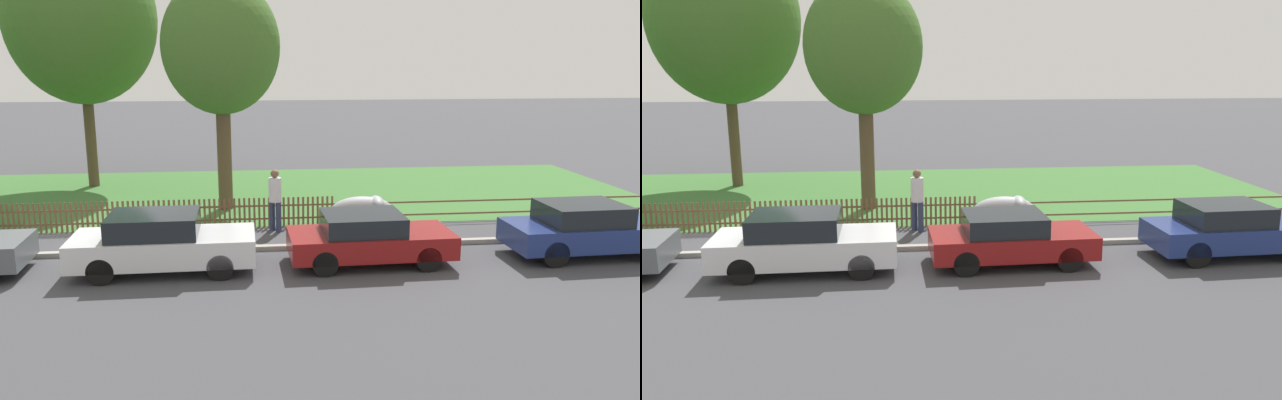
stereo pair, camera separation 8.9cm
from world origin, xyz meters
TOP-DOWN VIEW (x-y plane):
  - ground_plane at (0.00, 0.00)m, footprint 120.00×120.00m
  - kerb_stone at (0.00, 0.10)m, footprint 33.80×0.20m
  - grass_strip at (0.00, 7.07)m, footprint 33.80×9.45m
  - park_fence at (-0.00, 2.36)m, footprint 33.80×0.05m
  - parked_car_black_saloon at (1.19, -1.24)m, footprint 4.09×1.73m
  - parked_car_navy_estate at (5.92, -1.22)m, footprint 3.85×1.79m
  - parked_car_red_compact at (11.32, -1.19)m, footprint 4.02×1.81m
  - covered_motorcycle at (6.31, 1.60)m, footprint 1.86×0.89m
  - tree_behind_motorcycle at (-2.72, 9.04)m, footprint 5.35×5.35m
  - tree_mid_park at (2.40, 4.77)m, footprint 3.63×3.63m
  - pedestrian_near_fence at (3.87, 1.87)m, footprint 0.50×0.50m

SIDE VIEW (x-z plane):
  - ground_plane at x=0.00m, z-range 0.00..0.00m
  - grass_strip at x=0.00m, z-range 0.00..0.01m
  - kerb_stone at x=0.00m, z-range 0.00..0.12m
  - park_fence at x=0.00m, z-range 0.00..0.86m
  - covered_motorcycle at x=6.31m, z-range 0.11..1.10m
  - parked_car_navy_estate at x=5.92m, z-range 0.02..1.24m
  - parked_car_red_compact at x=11.32m, z-range 0.02..1.33m
  - parked_car_black_saloon at x=1.19m, z-range 0.01..1.36m
  - pedestrian_near_fence at x=3.87m, z-range 0.11..1.87m
  - tree_mid_park at x=2.40m, z-range 1.47..8.66m
  - tree_behind_motorcycle at x=-2.72m, z-range 1.53..10.77m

